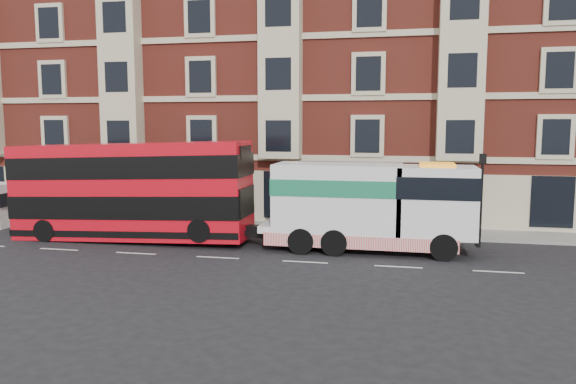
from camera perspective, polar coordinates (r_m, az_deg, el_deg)
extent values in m
plane|color=black|center=(25.64, -7.15, -6.63)|extent=(120.00, 120.00, 0.00)
cube|color=slate|center=(32.64, -2.85, -3.51)|extent=(90.00, 3.00, 0.15)
cube|color=maroon|center=(39.42, 0.62, 11.31)|extent=(45.00, 12.00, 18.00)
cylinder|color=black|center=(33.18, -13.52, 0.10)|extent=(0.14, 0.14, 4.00)
cube|color=black|center=(33.01, -13.62, 3.72)|extent=(0.35, 0.15, 0.50)
cylinder|color=black|center=(30.22, 19.03, -0.74)|extent=(0.14, 0.14, 4.00)
cube|color=black|center=(30.03, 19.19, 3.23)|extent=(0.35, 0.15, 0.50)
cube|color=red|center=(29.88, -15.69, 0.13)|extent=(12.32, 2.75, 4.84)
cube|color=black|center=(29.97, -15.64, -1.22)|extent=(12.36, 2.81, 1.15)
cube|color=black|center=(29.77, -15.77, 2.55)|extent=(12.36, 2.81, 1.10)
cylinder|color=black|center=(31.30, -23.43, -3.61)|extent=(1.14, 0.35, 1.14)
cylinder|color=black|center=(33.33, -20.97, -2.89)|extent=(1.14, 0.35, 1.14)
cylinder|color=black|center=(27.31, -8.97, -3.89)|extent=(1.14, 0.35, 1.14)
cylinder|color=black|center=(29.60, -7.26, -3.02)|extent=(1.14, 0.35, 1.14)
cube|color=silver|center=(26.80, 7.87, -3.76)|extent=(9.90, 2.53, 0.33)
cube|color=silver|center=(26.55, 14.80, -0.90)|extent=(3.52, 2.75, 3.19)
cube|color=silver|center=(26.69, 5.09, -0.54)|extent=(5.94, 2.75, 3.19)
cube|color=#186E49|center=(26.63, 5.11, 0.63)|extent=(5.99, 2.79, 0.77)
cube|color=red|center=(26.89, 7.38, -4.55)|extent=(8.80, 2.81, 0.60)
cylinder|color=black|center=(25.67, 15.54, -5.43)|extent=(1.21, 0.38, 1.21)
cylinder|color=black|center=(28.09, 15.23, -4.36)|extent=(1.21, 0.38, 1.21)
cylinder|color=black|center=(25.80, 4.72, -5.13)|extent=(1.21, 0.44, 1.21)
cylinder|color=black|center=(28.22, 5.35, -4.10)|extent=(1.21, 0.44, 1.21)
cylinder|color=black|center=(26.03, 1.34, -5.00)|extent=(1.21, 0.44, 1.21)
cylinder|color=black|center=(28.43, 2.26, -3.99)|extent=(1.21, 0.44, 1.21)
cylinder|color=black|center=(37.83, -26.59, -2.35)|extent=(0.75, 0.28, 0.74)
imported|color=#1C1A34|center=(38.76, -23.56, -1.01)|extent=(0.65, 0.44, 1.74)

